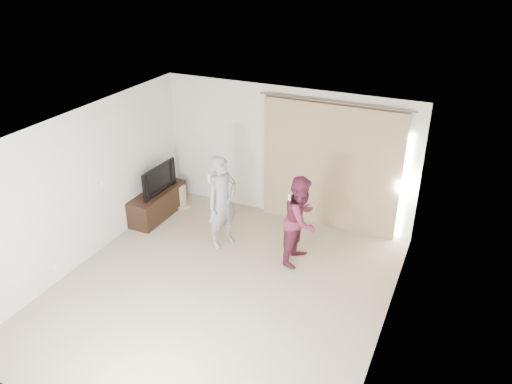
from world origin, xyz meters
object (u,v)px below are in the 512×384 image
tv_console (158,203)px  person_woman (301,220)px  person_man (222,202)px  tv (155,178)px

tv_console → person_woman: person_woman is taller
tv_console → person_man: person_man is taller
tv → person_woman: (3.11, -0.30, -0.03)m
tv → person_man: size_ratio=0.58×
tv_console → tv: (0.00, 0.00, 0.55)m
tv → person_man: person_man is taller
tv_console → tv: bearing=0.0°
tv_console → person_man: bearing=-13.3°
tv_console → person_woman: 3.17m
tv → person_man: 1.72m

